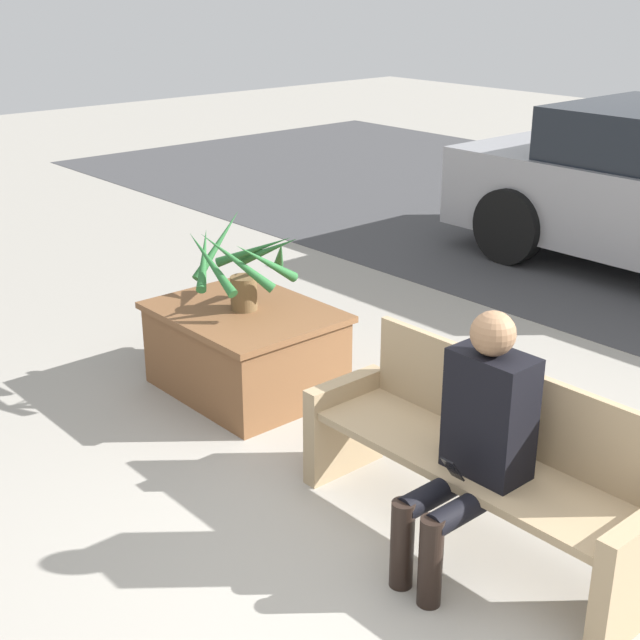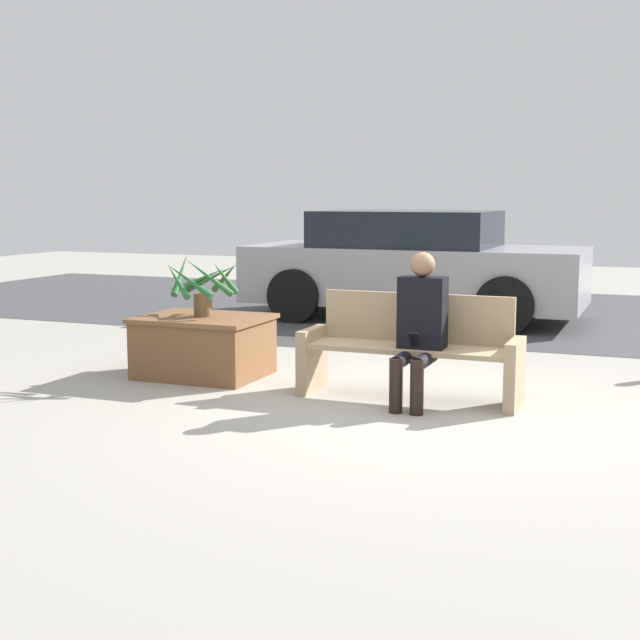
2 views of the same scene
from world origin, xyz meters
The scene contains 5 objects.
ground_plane centered at (0.00, 0.00, 0.00)m, with size 30.00×30.00×0.00m, color #9E998E.
bench centered at (-0.14, 0.46, 0.40)m, with size 1.79×0.50×0.84m.
person_seated centered at (-0.02, 0.28, 0.65)m, with size 0.36×0.60×1.20m.
planter_box centered at (-2.14, 0.61, 0.30)m, with size 1.13×0.90×0.55m.
potted_plant centered at (-2.14, 0.62, 0.84)m, with size 0.72×0.74×0.58m.
Camera 1 is at (2.09, -2.47, 2.50)m, focal length 50.00 mm.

